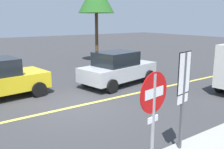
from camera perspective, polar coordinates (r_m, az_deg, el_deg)
The scene contains 5 objects.
ground_plane at distance 9.61m, azimuth -7.95°, elevation -7.22°, with size 80.00×80.00×0.00m, color #38383A.
lane_marking_centre at distance 11.22m, azimuth 5.79°, elevation -4.23°, with size 28.00×0.16×0.01m, color #E0D14C.
stop_sign at distance 4.58m, azimuth 9.42°, elevation -8.49°, with size 0.75×0.14×2.34m.
speed_limit_sign at distance 5.98m, azimuth 16.09°, elevation -2.16°, with size 0.53×0.12×2.52m.
car_silver_far_lane at distance 12.49m, azimuth 1.35°, elevation 1.46°, with size 4.35×2.55×1.68m.
Camera 1 is at (-4.10, -8.08, 3.22)m, focal length 39.90 mm.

